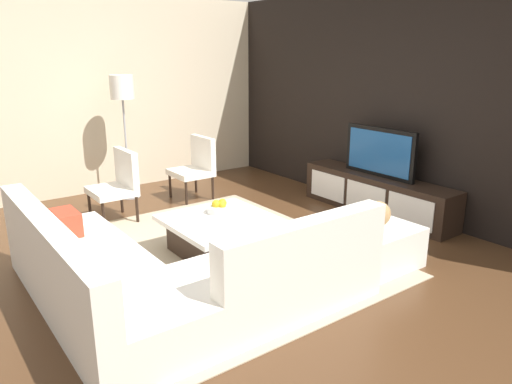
% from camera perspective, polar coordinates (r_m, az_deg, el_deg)
% --- Properties ---
extents(ground_plane, '(14.00, 14.00, 0.00)m').
position_cam_1_polar(ground_plane, '(4.98, -4.34, -7.84)').
color(ground_plane, '#4C301C').
extents(feature_wall_back, '(6.40, 0.12, 2.80)m').
position_cam_1_polar(feature_wall_back, '(6.43, 16.46, 10.03)').
color(feature_wall_back, black).
rests_on(feature_wall_back, ground).
extents(side_wall_left, '(0.12, 5.20, 2.80)m').
position_cam_1_polar(side_wall_left, '(7.54, -16.66, 10.87)').
color(side_wall_left, beige).
rests_on(side_wall_left, ground).
extents(area_rug, '(3.29, 2.77, 0.01)m').
position_cam_1_polar(area_rug, '(5.05, -4.96, -7.40)').
color(area_rug, tan).
rests_on(area_rug, ground).
extents(media_console, '(2.18, 0.44, 0.50)m').
position_cam_1_polar(media_console, '(6.41, 13.99, -0.31)').
color(media_console, black).
rests_on(media_console, ground).
extents(television, '(1.05, 0.06, 0.61)m').
position_cam_1_polar(television, '(6.28, 14.34, 4.57)').
color(television, black).
rests_on(television, media_console).
extents(sectional_couch, '(2.51, 2.44, 0.82)m').
position_cam_1_polar(sectional_couch, '(4.06, -10.63, -9.62)').
color(sectional_couch, white).
rests_on(sectional_couch, ground).
extents(coffee_table, '(1.07, 1.04, 0.38)m').
position_cam_1_polar(coffee_table, '(5.03, -4.04, -5.09)').
color(coffee_table, black).
rests_on(coffee_table, ground).
extents(accent_chair_near, '(0.57, 0.50, 0.87)m').
position_cam_1_polar(accent_chair_near, '(6.17, -15.88, 1.24)').
color(accent_chair_near, black).
rests_on(accent_chair_near, ground).
extents(floor_lamp, '(0.32, 0.32, 1.71)m').
position_cam_1_polar(floor_lamp, '(6.94, -15.44, 10.92)').
color(floor_lamp, '#A5A5AA').
rests_on(floor_lamp, ground).
extents(ottoman, '(0.70, 0.70, 0.40)m').
position_cam_1_polar(ottoman, '(4.93, 13.88, -6.03)').
color(ottoman, white).
rests_on(ottoman, ground).
extents(fruit_bowl, '(0.28, 0.28, 0.14)m').
position_cam_1_polar(fruit_bowl, '(5.15, -4.25, -1.87)').
color(fruit_bowl, silver).
rests_on(fruit_bowl, coffee_table).
extents(accent_chair_far, '(0.55, 0.50, 0.87)m').
position_cam_1_polar(accent_chair_far, '(6.89, -7.03, 3.29)').
color(accent_chair_far, black).
rests_on(accent_chair_far, ground).
extents(decorative_ball, '(0.24, 0.24, 0.24)m').
position_cam_1_polar(decorative_ball, '(4.81, 14.14, -2.48)').
color(decorative_ball, '#AD8451').
rests_on(decorative_ball, ottoman).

